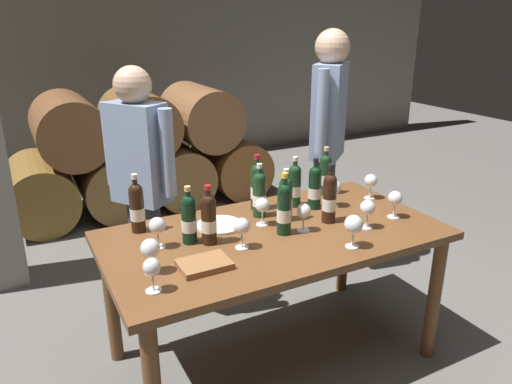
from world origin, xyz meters
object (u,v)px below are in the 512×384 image
wine_glass_4 (304,212)px  serving_plate (219,225)px  wine_bottle_4 (189,218)px  wine_bottle_7 (329,198)px  wine_glass_10 (242,227)px  taster_seated_left (140,176)px  wine_bottle_8 (284,208)px  wine_bottle_0 (325,174)px  wine_bottle_6 (209,219)px  wine_glass_2 (354,225)px  tasting_notebook (204,264)px  wine_glass_7 (150,249)px  wine_bottle_1 (315,187)px  wine_bottle_5 (257,186)px  sommelier_presenting (328,130)px  wine_glass_9 (334,188)px  wine_bottle_10 (259,194)px  wine_glass_0 (152,268)px  wine_bottle_9 (137,207)px  wine_bottle_2 (286,198)px  wine_glass_8 (262,206)px  dining_table (274,248)px  wine_glass_3 (395,199)px  wine_glass_6 (371,181)px  wine_glass_1 (368,208)px  wine_glass_5 (157,226)px

wine_glass_4 → serving_plate: size_ratio=0.61×
wine_bottle_4 → wine_bottle_7: size_ratio=0.90×
wine_glass_10 → taster_seated_left: 0.85m
wine_bottle_7 → wine_bottle_8: size_ratio=1.00×
wine_bottle_0 → taster_seated_left: (-1.03, 0.38, 0.03)m
wine_bottle_6 → wine_glass_2: size_ratio=1.82×
wine_bottle_0 → tasting_notebook: 1.13m
wine_bottle_0 → taster_seated_left: 1.10m
wine_bottle_8 → serving_plate: bearing=137.7°
wine_bottle_0 → wine_glass_7: size_ratio=1.90×
wine_bottle_1 → wine_glass_7: (-1.03, -0.29, -0.02)m
wine_bottle_5 → sommelier_presenting: 0.91m
wine_glass_9 → serving_plate: (-0.69, 0.05, -0.11)m
wine_bottle_8 → wine_glass_7: 0.70m
wine_bottle_10 → wine_glass_0: 0.88m
wine_bottle_9 → wine_glass_0: bearing=-99.5°
sommelier_presenting → wine_bottle_2: bearing=-138.5°
wine_glass_9 → wine_glass_8: bearing=-175.0°
wine_bottle_5 → tasting_notebook: (-0.52, -0.49, -0.12)m
wine_bottle_6 → wine_glass_0: 0.47m
wine_bottle_8 → taster_seated_left: taster_seated_left is taller
wine_bottle_6 → wine_bottle_10: wine_bottle_10 is taller
dining_table → wine_bottle_4: bearing=168.4°
wine_bottle_5 → wine_glass_3: 0.75m
wine_bottle_9 → wine_glass_7: bearing=-97.9°
wine_bottle_1 → wine_bottle_8: wine_bottle_8 is taller
wine_glass_6 → wine_glass_10: 1.00m
wine_glass_9 → wine_bottle_4: bearing=-176.0°
wine_glass_8 → wine_bottle_2: bearing=0.6°
wine_glass_1 → wine_glass_5: 1.05m
wine_bottle_4 → wine_glass_8: 0.41m
wine_bottle_5 → wine_bottle_6: (-0.41, -0.28, -0.01)m
wine_bottle_0 → wine_glass_3: bearing=-76.6°
dining_table → wine_glass_1: (0.44, -0.18, 0.20)m
wine_glass_3 → taster_seated_left: size_ratio=0.10×
wine_bottle_4 → wine_glass_2: size_ratio=1.77×
wine_bottle_4 → wine_bottle_1: bearing=6.6°
wine_bottle_4 → serving_plate: size_ratio=1.19×
wine_glass_8 → taster_seated_left: size_ratio=0.10×
wine_glass_7 → tasting_notebook: bearing=-15.9°
serving_plate → wine_glass_5: bearing=-165.5°
wine_glass_0 → wine_bottle_7: bearing=13.4°
wine_glass_0 → wine_glass_7: bearing=76.0°
wine_glass_6 → wine_glass_10: bearing=-166.3°
wine_bottle_2 → wine_bottle_9: bearing=163.2°
wine_bottle_4 → wine_bottle_5: wine_bottle_5 is taller
dining_table → wine_glass_0: bearing=-159.4°
wine_bottle_7 → tasting_notebook: (-0.77, -0.16, -0.12)m
taster_seated_left → dining_table: bearing=-56.4°
wine_bottle_6 → taster_seated_left: bearing=101.5°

